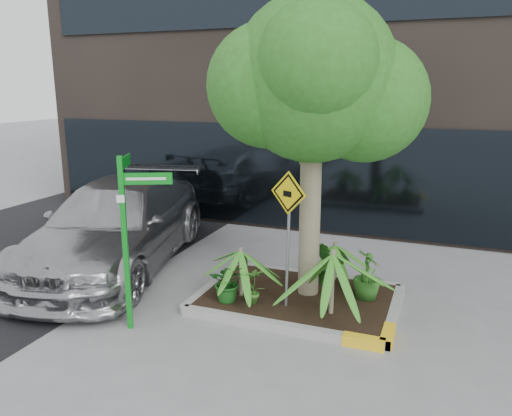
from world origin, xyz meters
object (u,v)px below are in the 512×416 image
(tree, at_px, (314,79))
(street_sign_post, at_px, (128,224))
(cattle_sign, at_px, (288,217))
(parked_car, at_px, (117,225))

(tree, relative_size, street_sign_post, 1.92)
(cattle_sign, bearing_deg, parked_car, -171.64)
(parked_car, distance_m, cattle_sign, 4.14)
(tree, height_order, parked_car, tree)
(tree, distance_m, parked_car, 5.03)
(street_sign_post, xyz_separation_m, cattle_sign, (2.07, 1.25, -0.00))
(street_sign_post, distance_m, cattle_sign, 2.42)
(parked_car, bearing_deg, street_sign_post, -62.35)
(street_sign_post, bearing_deg, cattle_sign, 6.60)
(tree, bearing_deg, parked_car, 175.99)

